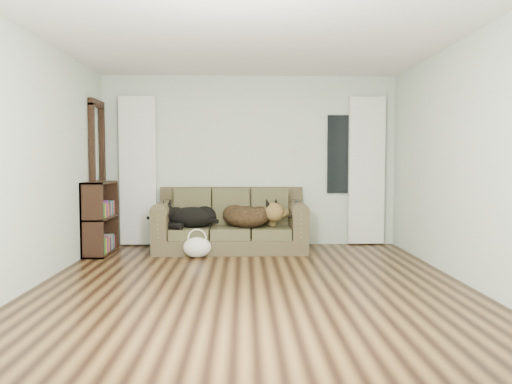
{
  "coord_description": "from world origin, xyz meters",
  "views": [
    {
      "loc": [
        -0.08,
        -5.21,
        1.29
      ],
      "look_at": [
        0.08,
        1.6,
        0.87
      ],
      "focal_mm": 35.0,
      "sensor_mm": 36.0,
      "label": 1
    }
  ],
  "objects_px": {
    "tote_bag": "(197,246)",
    "bookshelf": "(100,218)",
    "dog_black_lab": "(189,218)",
    "dog_shepherd": "(249,217)",
    "sofa": "(231,220)"
  },
  "relations": [
    {
      "from": "dog_shepherd",
      "to": "dog_black_lab",
      "type": "bearing_deg",
      "value": 35.9
    },
    {
      "from": "tote_bag",
      "to": "dog_shepherd",
      "type": "bearing_deg",
      "value": 32.85
    },
    {
      "from": "sofa",
      "to": "dog_shepherd",
      "type": "bearing_deg",
      "value": -18.18
    },
    {
      "from": "dog_black_lab",
      "to": "bookshelf",
      "type": "distance_m",
      "value": 1.23
    },
    {
      "from": "dog_black_lab",
      "to": "tote_bag",
      "type": "xyz_separation_m",
      "value": [
        0.16,
        -0.47,
        -0.32
      ]
    },
    {
      "from": "tote_bag",
      "to": "bookshelf",
      "type": "bearing_deg",
      "value": 167.19
    },
    {
      "from": "tote_bag",
      "to": "bookshelf",
      "type": "distance_m",
      "value": 1.45
    },
    {
      "from": "dog_black_lab",
      "to": "tote_bag",
      "type": "bearing_deg",
      "value": -65.4
    },
    {
      "from": "sofa",
      "to": "dog_shepherd",
      "type": "height_order",
      "value": "sofa"
    },
    {
      "from": "bookshelf",
      "to": "tote_bag",
      "type": "bearing_deg",
      "value": -12.93
    },
    {
      "from": "bookshelf",
      "to": "dog_shepherd",
      "type": "bearing_deg",
      "value": 3.73
    },
    {
      "from": "dog_black_lab",
      "to": "bookshelf",
      "type": "xyz_separation_m",
      "value": [
        -1.22,
        -0.15,
        0.02
      ]
    },
    {
      "from": "dog_black_lab",
      "to": "dog_shepherd",
      "type": "height_order",
      "value": "dog_shepherd"
    },
    {
      "from": "dog_shepherd",
      "to": "bookshelf",
      "type": "height_order",
      "value": "bookshelf"
    },
    {
      "from": "sofa",
      "to": "bookshelf",
      "type": "relative_size",
      "value": 2.13
    }
  ]
}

